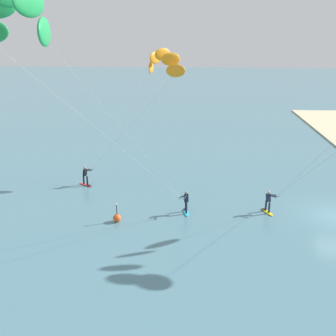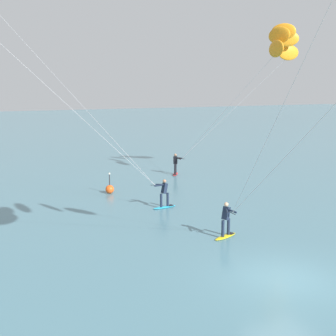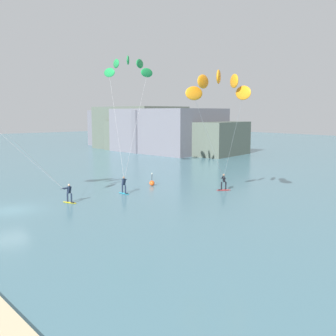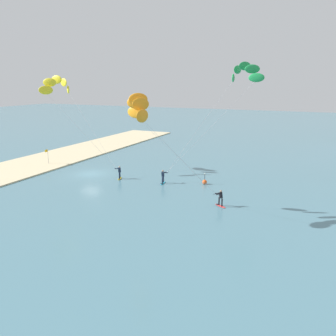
{
  "view_description": "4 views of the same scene",
  "coord_description": "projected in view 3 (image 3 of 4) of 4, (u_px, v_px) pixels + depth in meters",
  "views": [
    {
      "loc": [
        -26.76,
        10.63,
        12.66
      ],
      "look_at": [
        2.21,
        12.25,
        2.7
      ],
      "focal_mm": 43.29,
      "sensor_mm": 36.0,
      "label": 1
    },
    {
      "loc": [
        -10.62,
        -12.21,
        6.98
      ],
      "look_at": [
        0.5,
        11.13,
        2.26
      ],
      "focal_mm": 48.45,
      "sensor_mm": 36.0,
      "label": 2
    },
    {
      "loc": [
        33.03,
        -11.13,
        7.84
      ],
      "look_at": [
        2.65,
        14.26,
        2.47
      ],
      "focal_mm": 44.33,
      "sensor_mm": 36.0,
      "label": 3
    },
    {
      "loc": [
        37.38,
        28.3,
        12.05
      ],
      "look_at": [
        2.64,
        12.63,
        2.68
      ],
      "focal_mm": 37.51,
      "sensor_mm": 36.0,
      "label": 4
    }
  ],
  "objects": [
    {
      "name": "ground_plane",
      "position": [
        11.0,
        210.0,
        33.24
      ],
      "size": [
        240.0,
        240.0,
        0.0
      ],
      "primitive_type": "plane",
      "color": "slate"
    },
    {
      "name": "marker_buoy",
      "position": [
        152.0,
        183.0,
        44.33
      ],
      "size": [
        0.56,
        0.56,
        1.38
      ],
      "color": "#EA5119",
      "rests_on": "ground"
    },
    {
      "name": "kitesurfer_far_out",
      "position": [
        219.0,
        90.0,
        32.94
      ],
      "size": [
        7.95,
        9.1,
        11.12
      ],
      "color": "red",
      "rests_on": "ground"
    },
    {
      "name": "distant_headland",
      "position": [
        153.0,
        131.0,
        86.58
      ],
      "size": [
        40.63,
        19.89,
        8.92
      ],
      "color": "slate",
      "rests_on": "ground"
    },
    {
      "name": "kitesurfer_nearshore",
      "position": [
        128.0,
        70.0,
        49.73
      ],
      "size": [
        12.69,
        10.3,
        14.59
      ],
      "color": "#23ADD1",
      "rests_on": "ground"
    }
  ]
}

